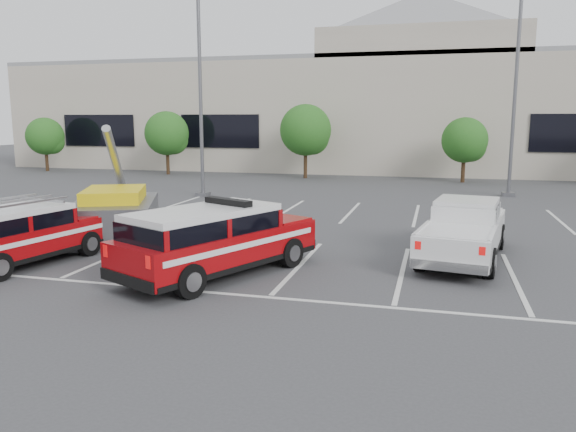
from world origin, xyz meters
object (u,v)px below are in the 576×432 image
at_px(tree_mid_left, 307,132).
at_px(fire_chief_suv, 216,245).
at_px(tree_mid_right, 466,142).
at_px(light_pole_mid, 515,92).
at_px(white_pickup, 464,236).
at_px(ladder_suv, 22,239).
at_px(tree_far_left, 47,138).
at_px(tree_left, 168,135).
at_px(light_pole_left, 200,92).
at_px(utility_rig, 110,216).
at_px(convention_building, 397,108).

height_order(tree_mid_left, fire_chief_suv, tree_mid_left).
relative_size(tree_mid_right, light_pole_mid, 0.39).
height_order(white_pickup, ladder_suv, ladder_suv).
relative_size(tree_far_left, light_pole_mid, 0.39).
bearing_deg(fire_chief_suv, tree_mid_right, 98.78).
relative_size(tree_far_left, white_pickup, 0.72).
distance_m(tree_left, tree_mid_right, 20.00).
xyz_separation_m(tree_mid_left, ladder_suv, (-2.32, -23.88, -2.33)).
relative_size(white_pickup, ladder_suv, 1.16).
bearing_deg(light_pole_left, light_pole_mid, 14.93).
relative_size(tree_mid_right, utility_rig, 0.77).
height_order(light_pole_mid, ladder_suv, light_pole_mid).
bearing_deg(tree_far_left, white_pickup, -34.65).
distance_m(tree_mid_left, utility_rig, 20.53).
height_order(convention_building, utility_rig, convention_building).
xyz_separation_m(convention_building, ladder_suv, (-7.41, -33.70, -4.01)).
xyz_separation_m(tree_mid_right, light_pole_mid, (1.91, -6.05, 2.68)).
height_order(tree_far_left, tree_mid_left, tree_mid_left).
relative_size(tree_left, utility_rig, 0.85).
relative_size(tree_left, fire_chief_suv, 0.77).
distance_m(fire_chief_suv, white_pickup, 6.92).
bearing_deg(tree_mid_left, light_pole_left, -107.10).
bearing_deg(tree_mid_right, fire_chief_suv, -106.34).
distance_m(light_pole_mid, utility_rig, 20.34).
relative_size(light_pole_mid, ladder_suv, 2.14).
distance_m(light_pole_left, utility_rig, 11.25).
xyz_separation_m(tree_far_left, light_pole_left, (16.91, -10.05, 2.68)).
relative_size(light_pole_mid, fire_chief_suv, 1.79).
distance_m(fire_chief_suv, utility_rig, 5.94).
bearing_deg(light_pole_left, fire_chief_suv, -65.30).
height_order(convention_building, ladder_suv, convention_building).
xyz_separation_m(tree_left, tree_mid_right, (20.00, -0.00, -0.27)).
height_order(convention_building, fire_chief_suv, convention_building).
bearing_deg(convention_building, utility_rig, -103.04).
height_order(tree_far_left, tree_mid_right, same).
distance_m(tree_mid_left, light_pole_mid, 13.53).
bearing_deg(white_pickup, ladder_suv, -152.79).
height_order(tree_left, tree_mid_right, tree_left).
height_order(tree_mid_left, light_pole_mid, light_pole_mid).
distance_m(convention_building, light_pole_mid, 17.27).
height_order(light_pole_left, light_pole_mid, same).
distance_m(convention_building, tree_left, 18.11).
xyz_separation_m(tree_left, ladder_suv, (7.68, -23.88, -2.06)).
relative_size(tree_mid_left, tree_mid_right, 1.21).
bearing_deg(utility_rig, light_pole_mid, 22.12).
relative_size(white_pickup, utility_rig, 1.07).
xyz_separation_m(convention_building, tree_left, (-15.09, -9.82, -1.95)).
height_order(light_pole_left, ladder_suv, light_pole_left).
bearing_deg(ladder_suv, tree_mid_right, 74.10).
bearing_deg(light_pole_left, utility_rig, -83.32).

